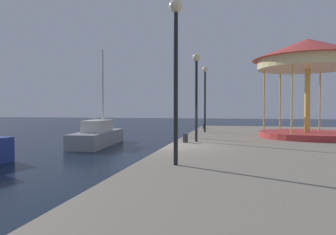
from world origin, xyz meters
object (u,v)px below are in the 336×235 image
lamp_post_near_edge (176,53)px  bollard_south (204,126)px  sailboat_grey (98,136)px  lamp_post_mid_promenade (196,81)px  lamp_post_far_end (205,87)px  bollard_center (185,138)px  carousel (308,64)px

lamp_post_near_edge → bollard_south: bearing=92.3°
sailboat_grey → lamp_post_near_edge: (6.89, -9.98, 3.23)m
sailboat_grey → lamp_post_mid_promenade: bearing=-30.6°
lamp_post_near_edge → lamp_post_far_end: (-0.28, 11.98, -0.13)m
sailboat_grey → bollard_center: 7.70m
sailboat_grey → lamp_post_far_end: size_ratio=1.46×
carousel → bollard_south: (-5.96, 5.93, -3.67)m
bollard_center → sailboat_grey: bearing=145.0°
bollard_center → lamp_post_mid_promenade: bearing=43.2°
lamp_post_far_end → bollard_center: bearing=-92.8°
lamp_post_near_edge → bollard_center: 6.28m
sailboat_grey → bollard_south: sailboat_grey is taller
lamp_post_near_edge → bollard_south: size_ratio=11.21×
carousel → lamp_post_near_edge: (-5.35, -9.24, -0.83)m
bollard_south → bollard_center: bearing=-89.9°
sailboat_grey → lamp_post_mid_promenade: 8.39m
bollard_south → carousel: bearing=-44.9°
sailboat_grey → carousel: size_ratio=1.10×
lamp_post_mid_promenade → bollard_south: bearing=92.9°
lamp_post_mid_promenade → lamp_post_far_end: lamp_post_far_end is taller
lamp_post_near_edge → lamp_post_far_end: 11.98m
carousel → lamp_post_far_end: 6.33m
lamp_post_far_end → carousel: bearing=-25.9°
lamp_post_mid_promenade → carousel: bearing=30.6°
bollard_south → lamp_post_near_edge: bearing=-87.7°
bollard_center → bollard_south: bearing=90.1°
carousel → lamp_post_near_edge: carousel is taller
lamp_post_near_edge → bollard_center: bearing=96.0°
carousel → lamp_post_near_edge: size_ratio=1.27×
lamp_post_far_end → bollard_south: bearing=95.9°
sailboat_grey → carousel: 12.91m
bollard_south → sailboat_grey: bearing=-140.4°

